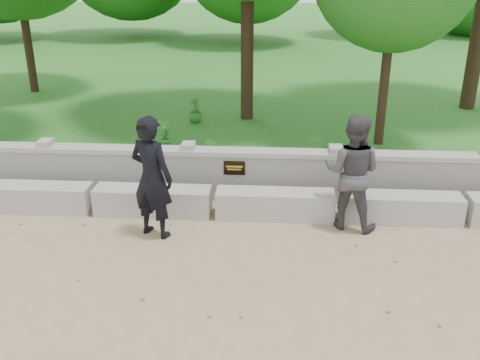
# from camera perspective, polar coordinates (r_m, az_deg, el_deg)

# --- Properties ---
(ground) EXTENTS (80.00, 80.00, 0.00)m
(ground) POSITION_cam_1_polar(r_m,az_deg,el_deg) (7.17, -4.55, -10.42)
(ground) COLOR tan
(ground) RESTS_ON ground
(lawn) EXTENTS (40.00, 22.00, 0.25)m
(lawn) POSITION_cam_1_polar(r_m,az_deg,el_deg) (20.33, 1.09, 11.72)
(lawn) COLOR #25591E
(lawn) RESTS_ON ground
(concrete_bench) EXTENTS (11.90, 0.45, 0.45)m
(concrete_bench) POSITION_cam_1_polar(r_m,az_deg,el_deg) (8.72, -2.85, -2.42)
(concrete_bench) COLOR #A7A59E
(concrete_bench) RESTS_ON ground
(parapet_wall) EXTENTS (12.50, 0.35, 0.90)m
(parapet_wall) POSITION_cam_1_polar(r_m,az_deg,el_deg) (9.26, -2.39, 0.74)
(parapet_wall) COLOR #9D9B94
(parapet_wall) RESTS_ON ground
(man_main) EXTENTS (0.81, 0.76, 1.87)m
(man_main) POSITION_cam_1_polar(r_m,az_deg,el_deg) (7.92, -9.38, 0.28)
(man_main) COLOR black
(man_main) RESTS_ON ground
(visitor_left) EXTENTS (1.05, 0.94, 1.81)m
(visitor_left) POSITION_cam_1_polar(r_m,az_deg,el_deg) (8.27, 11.87, 0.81)
(visitor_left) COLOR #3E3E43
(visitor_left) RESTS_ON ground
(shrub_a) EXTENTS (0.41, 0.42, 0.67)m
(shrub_a) POSITION_cam_1_polar(r_m,az_deg,el_deg) (11.19, -7.98, 5.03)
(shrub_a) COLOR #2D7527
(shrub_a) RESTS_ON lawn
(shrub_b) EXTENTS (0.37, 0.39, 0.56)m
(shrub_b) POSITION_cam_1_polar(r_m,az_deg,el_deg) (9.91, -3.34, 2.61)
(shrub_b) COLOR #2D7527
(shrub_b) RESTS_ON lawn
(shrub_c) EXTENTS (0.71, 0.68, 0.62)m
(shrub_c) POSITION_cam_1_polar(r_m,az_deg,el_deg) (10.00, 8.88, 2.72)
(shrub_c) COLOR #2D7527
(shrub_c) RESTS_ON lawn
(shrub_d) EXTENTS (0.44, 0.45, 0.63)m
(shrub_d) POSITION_cam_1_polar(r_m,az_deg,el_deg) (12.98, -4.81, 7.50)
(shrub_d) COLOR #2D7527
(shrub_d) RESTS_ON lawn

